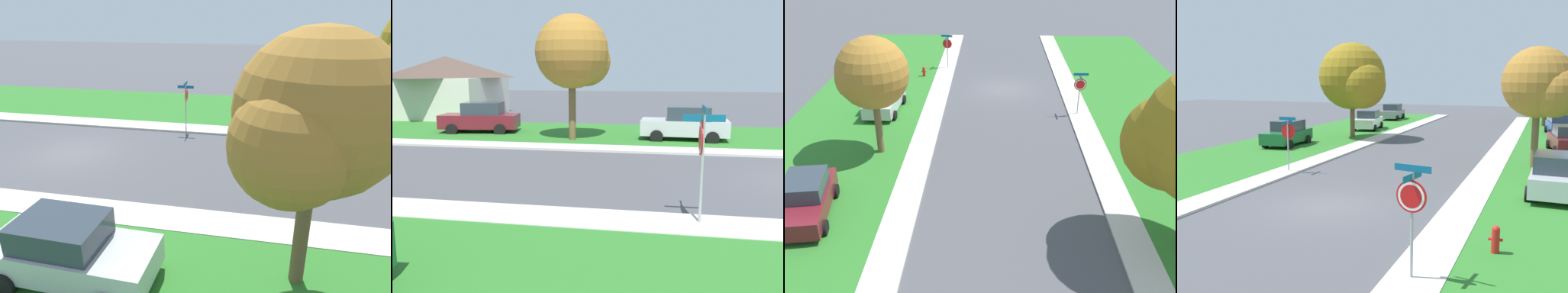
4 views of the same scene
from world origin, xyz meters
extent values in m
cube|color=beige|center=(4.70, 12.00, 0.05)|extent=(1.40, 56.00, 0.10)
cube|color=#2D7528|center=(9.40, 12.00, 0.04)|extent=(8.00, 56.00, 0.08)
cube|color=beige|center=(-4.70, 12.00, 0.05)|extent=(1.40, 56.00, 0.10)
cylinder|color=#9E9EA3|center=(-4.54, 4.59, 1.30)|extent=(0.07, 0.07, 2.60)
cylinder|color=red|center=(-4.54, 4.64, 2.05)|extent=(0.76, 0.04, 0.76)
cylinder|color=white|center=(-4.54, 4.66, 2.05)|extent=(0.67, 0.01, 0.67)
cylinder|color=red|center=(-4.54, 4.66, 2.05)|extent=(0.55, 0.01, 0.55)
cube|color=#0F5B84|center=(-4.54, 4.59, 2.69)|extent=(0.92, 0.03, 0.16)
cube|color=#0F5B84|center=(-4.54, 4.59, 2.50)|extent=(0.03, 0.92, 0.16)
cube|color=silver|center=(7.78, 4.43, 0.70)|extent=(1.94, 4.36, 0.76)
cube|color=#2D3842|center=(7.78, 4.23, 1.42)|extent=(1.67, 2.15, 0.68)
cylinder|color=black|center=(6.93, 5.80, 0.32)|extent=(0.26, 0.65, 0.64)
cylinder|color=black|center=(8.72, 5.74, 0.32)|extent=(0.26, 0.65, 0.64)
cylinder|color=black|center=(6.84, 3.13, 0.32)|extent=(0.26, 0.65, 0.64)
cylinder|color=black|center=(8.64, 3.07, 0.32)|extent=(0.26, 0.65, 0.64)
cube|color=maroon|center=(8.56, 15.75, 0.70)|extent=(2.42, 4.52, 0.76)
cube|color=#2D3842|center=(8.59, 15.56, 1.42)|extent=(1.89, 2.31, 0.68)
cylinder|color=black|center=(7.48, 16.94, 0.32)|extent=(0.33, 0.67, 0.64)
cylinder|color=black|center=(9.26, 17.21, 0.32)|extent=(0.33, 0.67, 0.64)
cylinder|color=black|center=(7.87, 14.30, 0.32)|extent=(0.33, 0.67, 0.64)
cylinder|color=black|center=(9.65, 14.57, 0.32)|extent=(0.33, 0.67, 0.64)
cylinder|color=brown|center=(6.79, 10.00, 1.59)|extent=(0.36, 0.36, 3.17)
sphere|color=#A26F2A|center=(6.79, 10.00, 4.44)|extent=(3.62, 3.62, 3.62)
sphere|color=#A26F2A|center=(7.61, 9.46, 3.99)|extent=(2.53, 2.53, 2.53)
cube|color=silver|center=(16.80, 22.08, 1.50)|extent=(8.67, 7.51, 3.00)
pyramid|color=brown|center=(16.80, 22.08, 3.80)|extent=(9.29, 8.13, 1.60)
cube|color=#51331E|center=(16.66, 25.70, 1.05)|extent=(1.00, 0.10, 2.10)
camera|label=1|loc=(14.22, 8.89, 6.47)|focal=32.13mm
camera|label=2|loc=(-14.28, 5.47, 3.54)|focal=39.55mm
camera|label=3|loc=(0.87, 30.93, 11.36)|focal=40.97mm
camera|label=4|loc=(7.40, -14.46, 4.74)|focal=41.58mm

